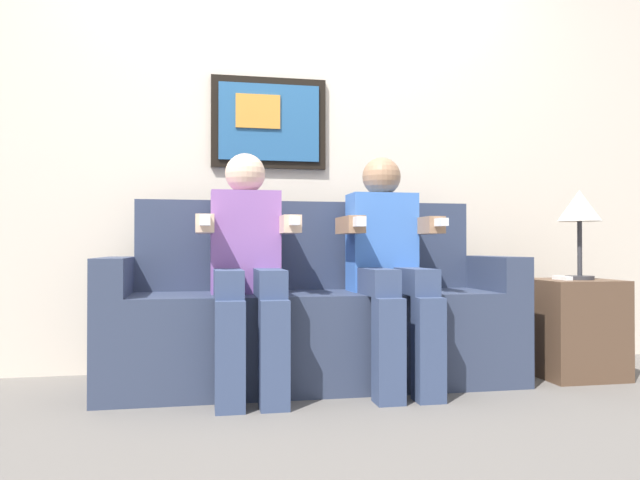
% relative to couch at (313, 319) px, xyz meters
% --- Properties ---
extents(ground_plane, '(5.71, 5.71, 0.00)m').
position_rel_couch_xyz_m(ground_plane, '(0.00, -0.33, -0.31)').
color(ground_plane, '#66605B').
extents(back_wall_assembly, '(4.39, 0.10, 2.60)m').
position_rel_couch_xyz_m(back_wall_assembly, '(-0.00, 0.44, 0.99)').
color(back_wall_assembly, beige).
rests_on(back_wall_assembly, ground_plane).
extents(couch, '(1.99, 0.58, 0.90)m').
position_rel_couch_xyz_m(couch, '(0.00, 0.00, 0.00)').
color(couch, '#333D56').
rests_on(couch, ground_plane).
extents(person_on_left, '(0.46, 0.56, 1.11)m').
position_rel_couch_xyz_m(person_on_left, '(-0.34, -0.17, 0.29)').
color(person_on_left, '#8C59A5').
rests_on(person_on_left, ground_plane).
extents(person_on_right, '(0.46, 0.56, 1.11)m').
position_rel_couch_xyz_m(person_on_right, '(0.34, -0.17, 0.29)').
color(person_on_right, '#3F72CC').
rests_on(person_on_right, ground_plane).
extents(side_table_right, '(0.40, 0.40, 0.50)m').
position_rel_couch_xyz_m(side_table_right, '(1.35, -0.11, -0.06)').
color(side_table_right, brown).
rests_on(side_table_right, ground_plane).
extents(table_lamp, '(0.22, 0.22, 0.46)m').
position_rel_couch_xyz_m(table_lamp, '(1.37, -0.12, 0.55)').
color(table_lamp, '#333338').
rests_on(table_lamp, side_table_right).
extents(spare_remote_on_table, '(0.04, 0.13, 0.02)m').
position_rel_couch_xyz_m(spare_remote_on_table, '(1.27, -0.13, 0.20)').
color(spare_remote_on_table, white).
rests_on(spare_remote_on_table, side_table_right).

